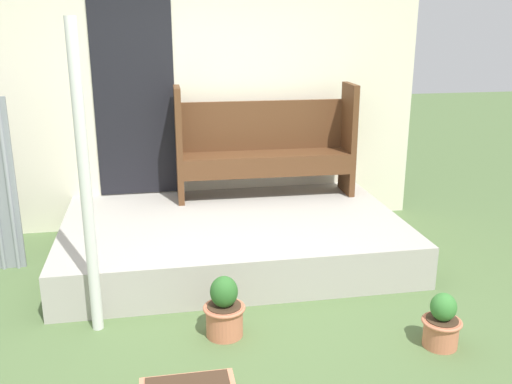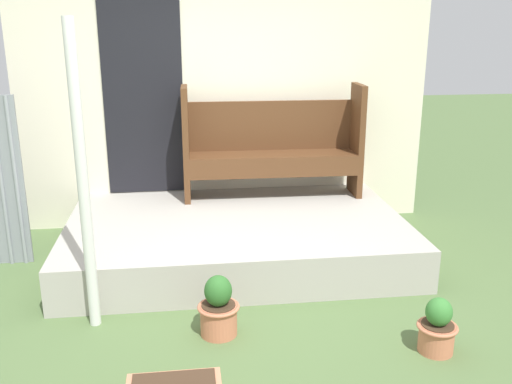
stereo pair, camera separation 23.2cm
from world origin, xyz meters
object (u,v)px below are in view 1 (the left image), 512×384
object	(u,v)px
bench	(265,142)
flower_pot_left	(224,310)
support_post	(85,185)
flower_pot_middle	(442,323)

from	to	relation	value
bench	flower_pot_left	size ratio (longest dim) A/B	4.05
support_post	flower_pot_left	size ratio (longest dim) A/B	4.83
support_post	bench	distance (m)	2.41
flower_pot_left	bench	bearing A→B (deg)	71.32
flower_pot_left	flower_pot_middle	bearing A→B (deg)	-15.78
bench	flower_pot_left	xyz separation A→B (m)	(-0.70, -2.06, -0.74)
support_post	bench	size ratio (longest dim) A/B	1.19
flower_pot_left	support_post	bearing A→B (deg)	163.79
support_post	flower_pot_left	distance (m)	1.28
flower_pot_left	flower_pot_middle	xyz separation A→B (m)	(1.43, -0.40, -0.02)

